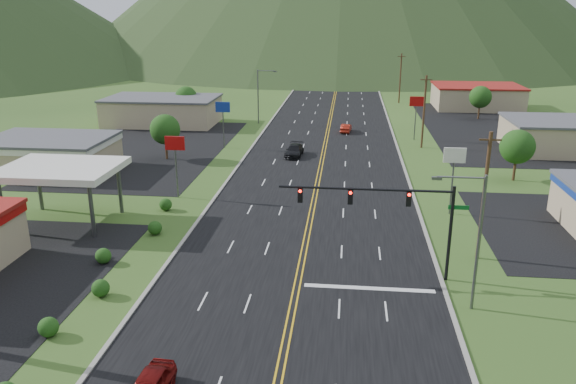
# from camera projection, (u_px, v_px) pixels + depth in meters

# --- Properties ---
(curb_west) EXTENTS (0.30, 460.00, 0.14)m
(curb_west) POSITION_uv_depth(u_px,v_px,m) (81.00, 383.00, 29.03)
(curb_west) COLOR gray
(curb_west) RESTS_ON ground
(traffic_signal) EXTENTS (13.10, 0.43, 7.00)m
(traffic_signal) POSITION_uv_depth(u_px,v_px,m) (393.00, 207.00, 38.91)
(traffic_signal) COLOR black
(traffic_signal) RESTS_ON ground
(streetlight_east) EXTENTS (3.28, 0.25, 9.00)m
(streetlight_east) POSITION_uv_depth(u_px,v_px,m) (474.00, 234.00, 34.70)
(streetlight_east) COLOR #59595E
(streetlight_east) RESTS_ON ground
(streetlight_west) EXTENTS (3.28, 0.25, 9.00)m
(streetlight_west) POSITION_uv_depth(u_px,v_px,m) (260.00, 93.00, 93.76)
(streetlight_west) COLOR #59595E
(streetlight_west) RESTS_ON ground
(gas_canopy) EXTENTS (10.00, 8.00, 5.30)m
(gas_canopy) POSITION_uv_depth(u_px,v_px,m) (60.00, 171.00, 49.54)
(gas_canopy) COLOR white
(gas_canopy) RESTS_ON ground
(building_west_mid) EXTENTS (14.40, 10.40, 4.10)m
(building_west_mid) POSITION_uv_depth(u_px,v_px,m) (49.00, 153.00, 66.50)
(building_west_mid) COLOR tan
(building_west_mid) RESTS_ON ground
(building_west_far) EXTENTS (18.40, 11.40, 4.50)m
(building_west_far) POSITION_uv_depth(u_px,v_px,m) (163.00, 110.00, 94.45)
(building_west_far) COLOR tan
(building_west_far) RESTS_ON ground
(building_east_mid) EXTENTS (14.40, 11.40, 4.30)m
(building_east_mid) POSITION_uv_depth(u_px,v_px,m) (561.00, 135.00, 76.04)
(building_east_mid) COLOR tan
(building_east_mid) RESTS_ON ground
(building_east_far) EXTENTS (16.40, 12.40, 4.50)m
(building_east_far) POSITION_uv_depth(u_px,v_px,m) (477.00, 97.00, 109.51)
(building_east_far) COLOR tan
(building_east_far) RESTS_ON ground
(pole_sign_west_a) EXTENTS (2.00, 0.18, 6.40)m
(pole_sign_west_a) POSITION_uv_depth(u_px,v_px,m) (175.00, 150.00, 56.23)
(pole_sign_west_a) COLOR #59595E
(pole_sign_west_a) RESTS_ON ground
(pole_sign_west_b) EXTENTS (2.00, 0.18, 6.40)m
(pole_sign_west_b) POSITION_uv_depth(u_px,v_px,m) (223.00, 112.00, 77.02)
(pole_sign_west_b) COLOR #59595E
(pole_sign_west_b) RESTS_ON ground
(pole_sign_east_a) EXTENTS (2.00, 0.18, 6.40)m
(pole_sign_east_a) POSITION_uv_depth(u_px,v_px,m) (454.00, 162.00, 51.57)
(pole_sign_east_a) COLOR #59595E
(pole_sign_east_a) RESTS_ON ground
(pole_sign_east_b) EXTENTS (2.00, 0.18, 6.40)m
(pole_sign_east_b) POSITION_uv_depth(u_px,v_px,m) (416.00, 106.00, 81.82)
(pole_sign_east_b) COLOR #59595E
(pole_sign_east_b) RESTS_ON ground
(tree_west_a) EXTENTS (3.84, 3.84, 5.82)m
(tree_west_a) POSITION_uv_depth(u_px,v_px,m) (165.00, 129.00, 71.38)
(tree_west_a) COLOR #382314
(tree_west_a) RESTS_ON ground
(tree_west_b) EXTENTS (3.84, 3.84, 5.82)m
(tree_west_b) POSITION_uv_depth(u_px,v_px,m) (186.00, 97.00, 97.42)
(tree_west_b) COLOR #382314
(tree_west_b) RESTS_ON ground
(tree_east_a) EXTENTS (3.84, 3.84, 5.82)m
(tree_east_a) POSITION_uv_depth(u_px,v_px,m) (517.00, 147.00, 62.35)
(tree_east_a) COLOR #382314
(tree_east_a) RESTS_ON ground
(tree_east_b) EXTENTS (3.84, 3.84, 5.82)m
(tree_east_b) POSITION_uv_depth(u_px,v_px,m) (480.00, 97.00, 97.86)
(tree_east_b) COLOR #382314
(tree_east_b) RESTS_ON ground
(utility_pole_a) EXTENTS (1.60, 0.28, 10.00)m
(utility_pole_a) POSITION_uv_depth(u_px,v_px,m) (484.00, 196.00, 42.04)
(utility_pole_a) COLOR #382314
(utility_pole_a) RESTS_ON ground
(utility_pole_b) EXTENTS (1.60, 0.28, 10.00)m
(utility_pole_b) POSITION_uv_depth(u_px,v_px,m) (424.00, 111.00, 77.02)
(utility_pole_b) COLOR #382314
(utility_pole_b) RESTS_ON ground
(utility_pole_c) EXTENTS (1.60, 0.28, 10.00)m
(utility_pole_c) POSITION_uv_depth(u_px,v_px,m) (400.00, 78.00, 114.83)
(utility_pole_c) COLOR #382314
(utility_pole_c) RESTS_ON ground
(utility_pole_d) EXTENTS (1.60, 0.28, 10.00)m
(utility_pole_d) POSITION_uv_depth(u_px,v_px,m) (388.00, 61.00, 152.65)
(utility_pole_d) COLOR #382314
(utility_pole_d) RESTS_ON ground
(car_dark_mid) EXTENTS (2.34, 5.17, 1.47)m
(car_dark_mid) POSITION_uv_depth(u_px,v_px,m) (294.00, 151.00, 73.71)
(car_dark_mid) COLOR black
(car_dark_mid) RESTS_ON ground
(car_red_far) EXTENTS (1.80, 4.10, 1.31)m
(car_red_far) POSITION_uv_depth(u_px,v_px,m) (346.00, 128.00, 88.16)
(car_red_far) COLOR maroon
(car_red_far) RESTS_ON ground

